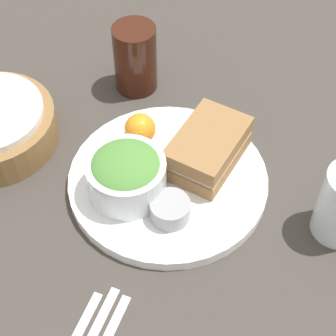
{
  "coord_description": "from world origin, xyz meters",
  "views": [
    {
      "loc": [
        -0.36,
        -0.38,
        0.67
      ],
      "look_at": [
        0.0,
        0.0,
        0.04
      ],
      "focal_mm": 60.0,
      "sensor_mm": 36.0,
      "label": 1
    }
  ],
  "objects_px": {
    "dressing_cup": "(170,210)",
    "drink_glass": "(135,58)",
    "sandwich": "(208,148)",
    "plate": "(168,180)",
    "salad_bowl": "(126,174)"
  },
  "relations": [
    {
      "from": "plate",
      "to": "sandwich",
      "type": "relative_size",
      "value": 1.97
    },
    {
      "from": "sandwich",
      "to": "plate",
      "type": "bearing_deg",
      "value": 164.41
    },
    {
      "from": "salad_bowl",
      "to": "dressing_cup",
      "type": "xyz_separation_m",
      "value": [
        0.01,
        -0.08,
        -0.02
      ]
    },
    {
      "from": "dressing_cup",
      "to": "plate",
      "type": "bearing_deg",
      "value": 48.55
    },
    {
      "from": "plate",
      "to": "dressing_cup",
      "type": "height_order",
      "value": "dressing_cup"
    },
    {
      "from": "dressing_cup",
      "to": "drink_glass",
      "type": "height_order",
      "value": "drink_glass"
    },
    {
      "from": "sandwich",
      "to": "drink_glass",
      "type": "xyz_separation_m",
      "value": [
        0.05,
        0.22,
        0.01
      ]
    },
    {
      "from": "sandwich",
      "to": "drink_glass",
      "type": "relative_size",
      "value": 1.26
    },
    {
      "from": "sandwich",
      "to": "drink_glass",
      "type": "distance_m",
      "value": 0.22
    },
    {
      "from": "dressing_cup",
      "to": "drink_glass",
      "type": "bearing_deg",
      "value": 57.46
    },
    {
      "from": "sandwich",
      "to": "dressing_cup",
      "type": "distance_m",
      "value": 0.12
    },
    {
      "from": "salad_bowl",
      "to": "drink_glass",
      "type": "distance_m",
      "value": 0.25
    },
    {
      "from": "plate",
      "to": "dressing_cup",
      "type": "distance_m",
      "value": 0.07
    },
    {
      "from": "salad_bowl",
      "to": "drink_glass",
      "type": "relative_size",
      "value": 0.95
    },
    {
      "from": "sandwich",
      "to": "salad_bowl",
      "type": "xyz_separation_m",
      "value": [
        -0.12,
        0.04,
        0.01
      ]
    }
  ]
}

